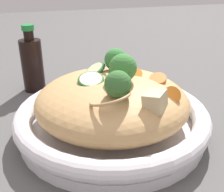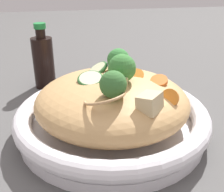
# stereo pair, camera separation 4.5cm
# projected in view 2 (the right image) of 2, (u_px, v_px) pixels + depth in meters

# --- Properties ---
(ground_plane) EXTENTS (3.00, 3.00, 0.00)m
(ground_plane) POSITION_uv_depth(u_px,v_px,m) (112.00, 131.00, 0.48)
(ground_plane) COLOR #504F4E
(serving_bowl) EXTENTS (0.32, 0.32, 0.05)m
(serving_bowl) POSITION_uv_depth(u_px,v_px,m) (112.00, 118.00, 0.47)
(serving_bowl) COLOR white
(serving_bowl) RESTS_ON ground_plane
(noodle_heap) EXTENTS (0.25, 0.25, 0.09)m
(noodle_heap) POSITION_uv_depth(u_px,v_px,m) (112.00, 100.00, 0.45)
(noodle_heap) COLOR tan
(noodle_heap) RESTS_ON serving_bowl
(broccoli_florets) EXTENTS (0.08, 0.14, 0.06)m
(broccoli_florets) POSITION_uv_depth(u_px,v_px,m) (118.00, 70.00, 0.42)
(broccoli_florets) COLOR #9BB57B
(broccoli_florets) RESTS_ON serving_bowl
(carrot_coins) EXTENTS (0.07, 0.16, 0.03)m
(carrot_coins) POSITION_uv_depth(u_px,v_px,m) (143.00, 78.00, 0.45)
(carrot_coins) COLOR orange
(carrot_coins) RESTS_ON serving_bowl
(zucchini_slices) EXTENTS (0.06, 0.10, 0.03)m
(zucchini_slices) POSITION_uv_depth(u_px,v_px,m) (94.00, 74.00, 0.45)
(zucchini_slices) COLOR beige
(zucchini_slices) RESTS_ON serving_bowl
(chicken_chunks) EXTENTS (0.07, 0.09, 0.04)m
(chicken_chunks) POSITION_uv_depth(u_px,v_px,m) (136.00, 94.00, 0.39)
(chicken_chunks) COLOR #C6BD87
(chicken_chunks) RESTS_ON serving_bowl
(soy_sauce_bottle) EXTENTS (0.05, 0.05, 0.15)m
(soy_sauce_bottle) POSITION_uv_depth(u_px,v_px,m) (43.00, 61.00, 0.63)
(soy_sauce_bottle) COLOR black
(soy_sauce_bottle) RESTS_ON ground_plane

